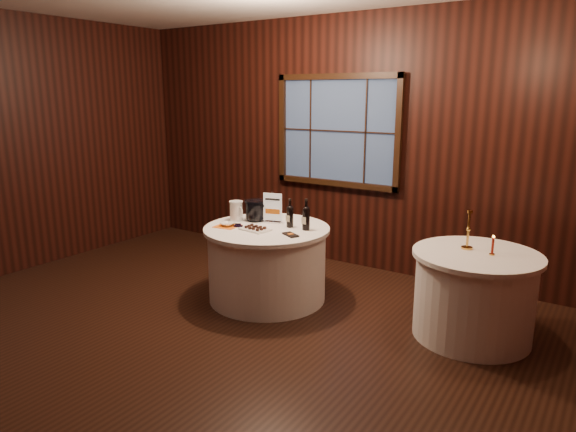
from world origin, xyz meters
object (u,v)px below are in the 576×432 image
Objects in this scene: red_candle at (493,247)px; cracker_bowl at (227,224)px; chocolate_plate at (255,229)px; side_table at (474,295)px; grape_bunch at (237,226)px; ice_bucket at (255,210)px; port_bottle_right at (306,216)px; brass_candlestick at (468,235)px; sign_stand at (273,212)px; glass_pitcher at (236,211)px; port_bottle_left at (290,215)px; chocolate_box at (291,235)px; main_table at (267,263)px.

cracker_bowl is at bearing -168.54° from red_candle.
side_table is at bearing 12.84° from chocolate_plate.
grape_bunch is at bearing -168.07° from side_table.
port_bottle_right is at bearing -1.59° from ice_bucket.
chocolate_plate is at bearing -164.55° from brass_candlestick.
grape_bunch is 0.12m from cracker_bowl.
side_table is 2.11m from sign_stand.
glass_pitcher is 1.53× the size of cracker_bowl.
glass_pitcher is (-0.62, -0.09, -0.02)m from port_bottle_left.
sign_stand is 0.44m from port_bottle_right.
side_table is 1.72m from chocolate_box.
red_candle is at bearing -15.46° from brass_candlestick.
red_candle is at bearing 11.46° from cracker_bowl.
red_candle is at bearing 41.02° from chocolate_box.
port_bottle_right is 1.48× the size of glass_pitcher.
ice_bucket is (-0.45, 0.02, -0.01)m from port_bottle_left.
brass_candlestick is at bearing 11.01° from main_table.
cracker_bowl is at bearing -174.28° from chocolate_plate.
ice_bucket is at bearing -174.23° from brass_candlestick.
port_bottle_left is 1.71× the size of red_candle.
port_bottle_right is 2.01× the size of grape_bunch.
port_bottle_right reaches higher than cracker_bowl.
chocolate_box is 1.80m from red_candle.
sign_stand is 0.94× the size of brass_candlestick.
brass_candlestick reaches higher than port_bottle_right.
port_bottle_left is at bearing 34.83° from main_table.
chocolate_box is 1.05× the size of red_candle.
ice_bucket is 1.42× the size of grape_bunch.
cracker_bowl is (-0.33, -0.03, 0.00)m from chocolate_plate.
main_table and side_table have the same top height.
port_bottle_right is 1.52m from brass_candlestick.
chocolate_box is 1.60m from brass_candlestick.
glass_pitcher is at bearing -167.47° from port_bottle_right.
chocolate_box is 1.16× the size of grape_bunch.
chocolate_box is at bearing 4.81° from chocolate_plate.
red_candle is (1.74, 0.43, 0.06)m from chocolate_box.
chocolate_plate is 1.99m from brass_candlestick.
side_table is 3.11× the size of brass_candlestick.
red_candle is (2.36, 0.48, 0.05)m from grape_bunch.
red_candle reaches higher than grape_bunch.
sign_stand is at bearing 106.14° from main_table.
sign_stand is (-2.05, -0.12, 0.49)m from side_table.
port_bottle_left is 0.54m from grape_bunch.
brass_candlestick is at bearing 45.12° from chocolate_box.
side_table is 6.92× the size of grape_bunch.
ice_bucket is 0.34m from grape_bunch.
sign_stand is 0.49m from cracker_bowl.
red_candle reaches higher than chocolate_plate.
port_bottle_left is at bearing -174.88° from red_candle.
chocolate_box is (0.63, -0.28, -0.11)m from ice_bucket.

